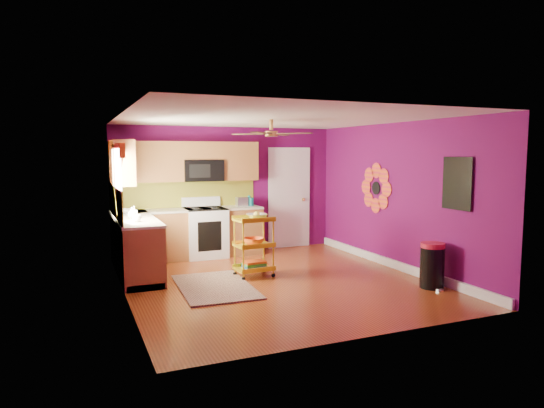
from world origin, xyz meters
name	(u,v)px	position (x,y,z in m)	size (l,w,h in m)	color
ground	(276,281)	(0.00, 0.00, 0.00)	(5.00, 5.00, 0.00)	maroon
room_envelope	(278,176)	(0.03, 0.00, 1.63)	(4.54, 5.04, 2.52)	#600A50
lower_cabinets	(167,240)	(-1.35, 1.82, 0.43)	(2.81, 2.31, 0.94)	brown
electric_range	(205,232)	(-0.55, 2.17, 0.48)	(0.76, 0.66, 1.13)	white
upper_cabinetry	(167,163)	(-1.24, 2.17, 1.80)	(2.80, 2.30, 1.26)	brown
left_window	(117,169)	(-2.22, 1.05, 1.74)	(0.08, 1.35, 1.08)	white
panel_door	(289,199)	(1.35, 2.47, 1.02)	(0.95, 0.11, 2.15)	white
right_wall_art	(409,186)	(2.23, -0.34, 1.44)	(0.04, 2.74, 1.04)	black
ceiling_fan	(271,133)	(0.00, 0.20, 2.29)	(1.01, 1.01, 0.26)	#BF8C3F
shag_rug	(215,287)	(-0.98, 0.03, 0.01)	(1.03, 1.69, 0.02)	black
rolling_cart	(254,243)	(-0.21, 0.41, 0.54)	(0.61, 0.46, 1.06)	yellow
trash_can	(432,265)	(1.97, -1.23, 0.34)	(0.41, 0.42, 0.67)	black
teal_kettle	(249,202)	(0.37, 2.24, 1.02)	(0.18, 0.18, 0.21)	teal
toaster	(242,202)	(0.21, 2.21, 1.03)	(0.22, 0.15, 0.18)	beige
soap_bottle_a	(134,212)	(-1.96, 1.23, 1.04)	(0.09, 0.09, 0.20)	#EA3F72
soap_bottle_b	(132,213)	(-2.00, 1.23, 1.03)	(0.14, 0.14, 0.18)	white
counter_dish	(126,211)	(-2.01, 1.98, 0.98)	(0.29, 0.29, 0.07)	white
counter_cup	(137,218)	(-1.99, 0.77, 0.99)	(0.13, 0.13, 0.11)	white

